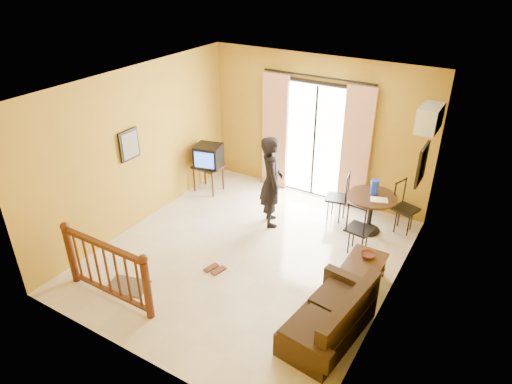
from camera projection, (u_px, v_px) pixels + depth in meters
The scene contains 19 objects.
ground at pixel (249, 255), 7.52m from camera, with size 5.00×5.00×0.00m, color beige.
room_shell at pixel (248, 161), 6.71m from camera, with size 5.00×5.00×5.00m.
balcony_door at pixel (314, 140), 8.79m from camera, with size 2.25×0.14×2.46m.
tv_table at pixel (208, 169), 9.29m from camera, with size 0.56×0.46×0.56m.
television at pixel (208, 156), 9.12m from camera, with size 0.60×0.56×0.45m.
picture_left at pixel (129, 145), 7.63m from camera, with size 0.05×0.42×0.52m.
dining_table at pixel (371, 203), 7.89m from camera, with size 0.85×0.85×0.71m.
water_jug at pixel (375, 187), 7.83m from camera, with size 0.14×0.14×0.26m, color #1631D4.
serving_tray at pixel (379, 200), 7.67m from camera, with size 0.28×0.18×0.02m, color silver.
dining_chairs at pixel (364, 233), 8.08m from camera, with size 1.67×1.50×0.95m.
air_conditioner at pixel (429, 118), 7.02m from camera, with size 0.31×0.60×0.40m.
botanical_print at pixel (422, 165), 6.71m from camera, with size 0.05×0.50×0.60m.
coffee_table at pixel (362, 272), 6.68m from camera, with size 0.52×0.93×0.41m.
bowl at pixel (368, 255), 6.75m from camera, with size 0.21×0.21×0.07m, color #54281D.
sofa at pixel (331, 320), 5.82m from camera, with size 0.87×1.61×0.73m.
standing_person at pixel (271, 182), 8.00m from camera, with size 0.61×0.40×1.68m, color black.
stair_balustrade at pixel (106, 266), 6.34m from camera, with size 1.63×0.13×1.04m.
doormat at pixel (128, 286), 6.81m from camera, with size 0.60×0.40×0.02m, color #4F483F.
sandals at pixel (215, 269), 7.16m from camera, with size 0.30×0.27×0.03m.
Camera 1 is at (3.26, -5.19, 4.48)m, focal length 32.00 mm.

